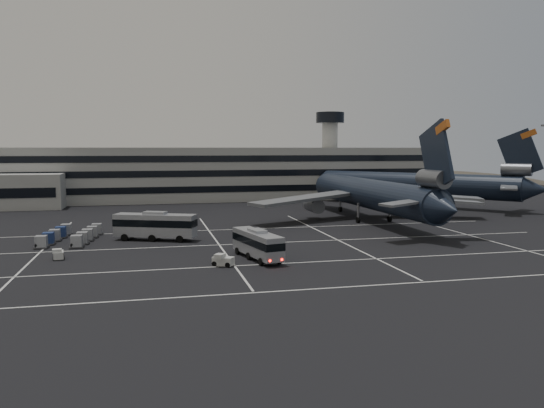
{
  "coord_description": "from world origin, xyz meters",
  "views": [
    {
      "loc": [
        -15.56,
        -70.73,
        13.79
      ],
      "look_at": [
        3.35,
        10.78,
        5.0
      ],
      "focal_mm": 35.0,
      "sensor_mm": 36.0,
      "label": 1
    }
  ],
  "objects_px": {
    "bus_far": "(155,225)",
    "trijet_main": "(371,194)",
    "uld_cluster": "(71,235)",
    "tug_a": "(58,254)",
    "bus_near": "(257,243)"
  },
  "relations": [
    {
      "from": "bus_near",
      "to": "uld_cluster",
      "type": "bearing_deg",
      "value": 129.54
    },
    {
      "from": "bus_near",
      "to": "tug_a",
      "type": "xyz_separation_m",
      "value": [
        -24.26,
        5.5,
        -1.44
      ]
    },
    {
      "from": "tug_a",
      "to": "uld_cluster",
      "type": "bearing_deg",
      "value": 82.64
    },
    {
      "from": "bus_near",
      "to": "tug_a",
      "type": "bearing_deg",
      "value": 154.59
    },
    {
      "from": "bus_near",
      "to": "bus_far",
      "type": "height_order",
      "value": "bus_far"
    },
    {
      "from": "trijet_main",
      "to": "bus_far",
      "type": "relative_size",
      "value": 4.6
    },
    {
      "from": "trijet_main",
      "to": "bus_far",
      "type": "xyz_separation_m",
      "value": [
        -40.13,
        -12.23,
        -2.86
      ]
    },
    {
      "from": "bus_near",
      "to": "bus_far",
      "type": "distance_m",
      "value": 20.77
    },
    {
      "from": "bus_far",
      "to": "uld_cluster",
      "type": "height_order",
      "value": "bus_far"
    },
    {
      "from": "bus_far",
      "to": "tug_a",
      "type": "relative_size",
      "value": 5.39
    },
    {
      "from": "bus_far",
      "to": "trijet_main",
      "type": "bearing_deg",
      "value": -50.53
    },
    {
      "from": "tug_a",
      "to": "uld_cluster",
      "type": "distance_m",
      "value": 13.58
    },
    {
      "from": "trijet_main",
      "to": "uld_cluster",
      "type": "xyz_separation_m",
      "value": [
        -52.43,
        -9.92,
        -4.39
      ]
    },
    {
      "from": "trijet_main",
      "to": "bus_far",
      "type": "distance_m",
      "value": 42.05
    },
    {
      "from": "tug_a",
      "to": "trijet_main",
      "type": "bearing_deg",
      "value": 15.58
    }
  ]
}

